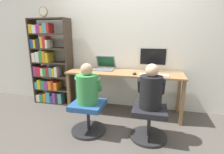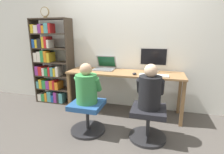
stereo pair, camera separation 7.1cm
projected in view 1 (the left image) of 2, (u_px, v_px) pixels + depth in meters
name	position (u px, v px, depth m)	size (l,w,h in m)	color
ground_plane	(120.00, 119.00, 2.98)	(14.00, 14.00, 0.00)	#4C4742
wall_back	(128.00, 40.00, 3.26)	(10.00, 0.05, 2.60)	silver
desk	(124.00, 77.00, 3.08)	(2.01, 0.57, 0.76)	olive
desktop_monitor	(153.00, 59.00, 3.05)	(0.48, 0.20, 0.42)	beige
laptop	(104.00, 67.00, 3.26)	(0.37, 0.38, 0.25)	gray
keyboard	(154.00, 75.00, 2.78)	(0.46, 0.15, 0.03)	silver
computer_mouse_by_keyboard	(134.00, 74.00, 2.86)	(0.06, 0.09, 0.04)	black
office_chair_left	(149.00, 121.00, 2.40)	(0.51, 0.51, 0.46)	#262628
office_chair_right	(88.00, 115.00, 2.56)	(0.51, 0.51, 0.46)	#262628
person_at_monitor	(151.00, 89.00, 2.29)	(0.36, 0.31, 0.60)	black
person_at_laptop	(87.00, 87.00, 2.46)	(0.37, 0.31, 0.57)	#388C47
bookshelf	(49.00, 65.00, 3.54)	(0.80, 0.30, 1.70)	#382D23
desk_clock	(43.00, 12.00, 3.22)	(0.18, 0.03, 0.20)	olive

